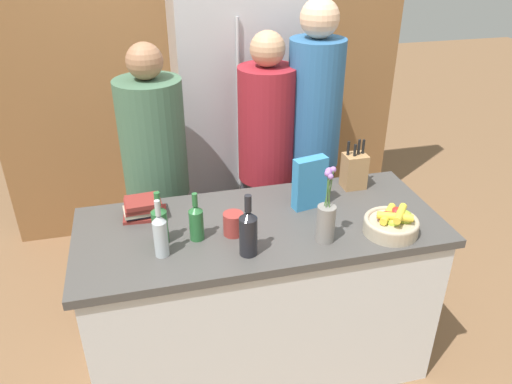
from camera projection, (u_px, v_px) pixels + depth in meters
The scene contains 17 objects.
ground_plane at pixel (260, 358), 2.74m from camera, with size 14.00×14.00×0.00m, color brown.
kitchen_island at pixel (260, 296), 2.53m from camera, with size 1.70×0.71×0.88m.
back_wall_wood at pixel (204, 54), 3.46m from camera, with size 2.90×0.12×2.60m.
refrigerator at pixel (238, 110), 3.33m from camera, with size 0.80×0.63×2.00m.
fruit_bowl at pixel (392, 223), 2.23m from camera, with size 0.25×0.25×0.12m.
knife_block at pixel (354, 170), 2.59m from camera, with size 0.12×0.10×0.27m.
flower_vase at pixel (326, 219), 2.15m from camera, with size 0.08×0.08×0.36m.
cereal_box at pixel (310, 183), 2.40m from camera, with size 0.17×0.09×0.26m.
coffee_mug at pixel (234, 224), 2.22m from camera, with size 0.13×0.09×0.10m.
book_stack at pixel (144, 208), 2.35m from camera, with size 0.21×0.16×0.09m.
bottle_oil at pixel (196, 221), 2.17m from camera, with size 0.06×0.06×0.23m.
bottle_vinegar at pixel (160, 234), 2.06m from camera, with size 0.06×0.06×0.26m.
bottle_wine at pixel (248, 231), 2.06m from camera, with size 0.08×0.08×0.28m.
bottle_water at pixel (160, 223), 2.14m from camera, with size 0.07×0.07×0.25m.
person_at_sink at pixel (156, 172), 2.77m from camera, with size 0.35×0.35×1.60m.
person_in_blue at pixel (266, 156), 2.90m from camera, with size 0.32×0.32×1.62m.
person_in_red_tee at pixel (313, 137), 2.88m from camera, with size 0.31×0.31×1.78m.
Camera 1 is at (-0.49, -1.90, 2.13)m, focal length 35.00 mm.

